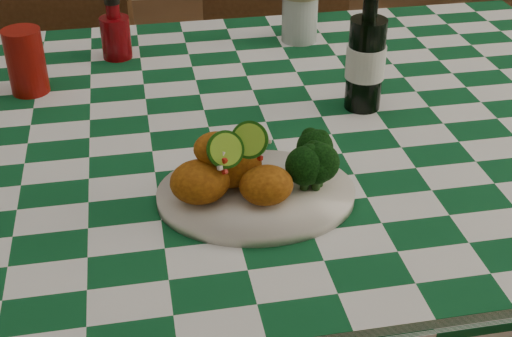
{
  "coord_description": "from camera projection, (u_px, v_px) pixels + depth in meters",
  "views": [
    {
      "loc": [
        -0.12,
        -1.09,
        1.39
      ],
      "look_at": [
        0.04,
        -0.23,
        0.84
      ],
      "focal_mm": 50.0,
      "sensor_mm": 36.0,
      "label": 1
    }
  ],
  "objects": [
    {
      "name": "wooden_chair_right",
      "position": [
        274.0,
        106.0,
        2.02
      ],
      "size": [
        0.5,
        0.52,
        0.92
      ],
      "primitive_type": null,
      "rotation": [
        0.0,
        0.0,
        -0.21
      ],
      "color": "#472814",
      "rests_on": "ground"
    },
    {
      "name": "ketchup_bottle",
      "position": [
        115.0,
        27.0,
        1.47
      ],
      "size": [
        0.07,
        0.07,
        0.13
      ],
      "primitive_type": null,
      "rotation": [
        0.0,
        0.0,
        0.24
      ],
      "color": "#670509",
      "rests_on": "dining_table"
    },
    {
      "name": "beer_bottle",
      "position": [
        367.0,
        46.0,
        1.25
      ],
      "size": [
        0.09,
        0.09,
        0.24
      ],
      "primitive_type": null,
      "rotation": [
        0.0,
        0.0,
        0.41
      ],
      "color": "black",
      "rests_on": "dining_table"
    },
    {
      "name": "dining_table",
      "position": [
        215.0,
        295.0,
        1.46
      ],
      "size": [
        1.66,
        1.06,
        0.79
      ],
      "primitive_type": null,
      "color": "#0D4A23",
      "rests_on": "ground"
    },
    {
      "name": "mason_jar",
      "position": [
        300.0,
        15.0,
        1.55
      ],
      "size": [
        0.09,
        0.09,
        0.11
      ],
      "primitive_type": null,
      "rotation": [
        0.0,
        0.0,
        -0.04
      ],
      "color": "#B2BCBA",
      "rests_on": "dining_table"
    },
    {
      "name": "fried_chicken_pile",
      "position": [
        240.0,
        161.0,
        1.02
      ],
      "size": [
        0.16,
        0.12,
        0.1
      ],
      "primitive_type": null,
      "color": "#AF6210",
      "rests_on": "plate"
    },
    {
      "name": "plate",
      "position": [
        256.0,
        195.0,
        1.06
      ],
      "size": [
        0.32,
        0.26,
        0.02
      ],
      "primitive_type": null,
      "rotation": [
        0.0,
        0.0,
        -0.1
      ],
      "color": "silver",
      "rests_on": "dining_table"
    },
    {
      "name": "wooden_chair_left",
      "position": [
        37.0,
        112.0,
        1.93
      ],
      "size": [
        0.57,
        0.58,
        0.98
      ],
      "primitive_type": null,
      "rotation": [
        0.0,
        0.0,
        -0.32
      ],
      "color": "#472814",
      "rests_on": "ground"
    },
    {
      "name": "red_tumbler",
      "position": [
        26.0,
        61.0,
        1.33
      ],
      "size": [
        0.09,
        0.09,
        0.12
      ],
      "primitive_type": "cylinder",
      "rotation": [
        0.0,
        0.0,
        0.39
      ],
      "color": "maroon",
      "rests_on": "dining_table"
    },
    {
      "name": "broccoli_side",
      "position": [
        303.0,
        162.0,
        1.05
      ],
      "size": [
        0.09,
        0.09,
        0.06
      ],
      "primitive_type": null,
      "color": "black",
      "rests_on": "plate"
    }
  ]
}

